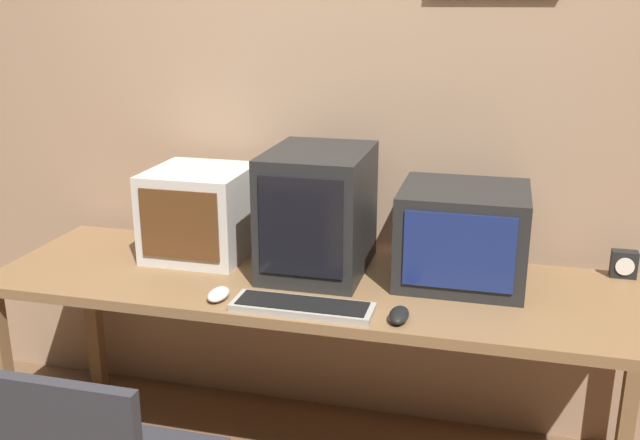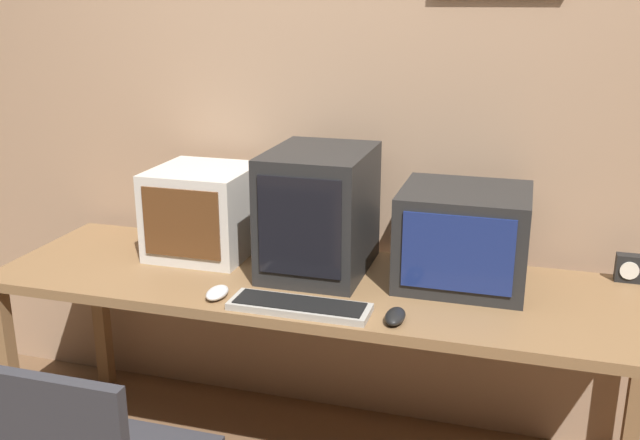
{
  "view_description": "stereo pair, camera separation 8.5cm",
  "coord_description": "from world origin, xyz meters",
  "px_view_note": "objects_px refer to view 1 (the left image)",
  "views": [
    {
      "loc": [
        0.57,
        -1.25,
        1.69
      ],
      "look_at": [
        0.0,
        0.99,
        0.98
      ],
      "focal_mm": 40.0,
      "sensor_mm": 36.0,
      "label": 1
    },
    {
      "loc": [
        0.66,
        -1.23,
        1.69
      ],
      "look_at": [
        0.0,
        0.99,
        0.98
      ],
      "focal_mm": 40.0,
      "sensor_mm": 36.0,
      "label": 2
    }
  ],
  "objects_px": {
    "desk_clock": "(624,264)",
    "monitor_right": "(462,235)",
    "mouse_near_keyboard": "(399,315)",
    "keyboard_main": "(302,307)",
    "monitor_left": "(200,212)",
    "monitor_center": "(318,211)",
    "mouse_far_corner": "(219,294)"
  },
  "relations": [
    {
      "from": "monitor_left",
      "to": "monitor_center",
      "type": "relative_size",
      "value": 0.81
    },
    {
      "from": "keyboard_main",
      "to": "mouse_near_keyboard",
      "type": "relative_size",
      "value": 3.84
    },
    {
      "from": "mouse_near_keyboard",
      "to": "desk_clock",
      "type": "bearing_deg",
      "value": 37.83
    },
    {
      "from": "monitor_right",
      "to": "desk_clock",
      "type": "height_order",
      "value": "monitor_right"
    },
    {
      "from": "monitor_center",
      "to": "desk_clock",
      "type": "bearing_deg",
      "value": 10.23
    },
    {
      "from": "desk_clock",
      "to": "monitor_right",
      "type": "bearing_deg",
      "value": -163.02
    },
    {
      "from": "keyboard_main",
      "to": "desk_clock",
      "type": "relative_size",
      "value": 4.68
    },
    {
      "from": "monitor_right",
      "to": "keyboard_main",
      "type": "xyz_separation_m",
      "value": [
        -0.46,
        -0.38,
        -0.15
      ]
    },
    {
      "from": "monitor_right",
      "to": "monitor_center",
      "type": "bearing_deg",
      "value": -177.51
    },
    {
      "from": "monitor_left",
      "to": "keyboard_main",
      "type": "xyz_separation_m",
      "value": [
        0.51,
        -0.41,
        -0.15
      ]
    },
    {
      "from": "monitor_left",
      "to": "mouse_near_keyboard",
      "type": "relative_size",
      "value": 3.21
    },
    {
      "from": "monitor_right",
      "to": "desk_clock",
      "type": "xyz_separation_m",
      "value": [
        0.55,
        0.17,
        -0.12
      ]
    },
    {
      "from": "monitor_left",
      "to": "mouse_far_corner",
      "type": "distance_m",
      "value": 0.48
    },
    {
      "from": "monitor_right",
      "to": "mouse_near_keyboard",
      "type": "height_order",
      "value": "monitor_right"
    },
    {
      "from": "monitor_left",
      "to": "monitor_center",
      "type": "distance_m",
      "value": 0.48
    },
    {
      "from": "monitor_right",
      "to": "mouse_far_corner",
      "type": "height_order",
      "value": "monitor_right"
    },
    {
      "from": "monitor_left",
      "to": "desk_clock",
      "type": "relative_size",
      "value": 3.91
    },
    {
      "from": "monitor_center",
      "to": "desk_clock",
      "type": "xyz_separation_m",
      "value": [
        1.06,
        0.19,
        -0.17
      ]
    },
    {
      "from": "keyboard_main",
      "to": "desk_clock",
      "type": "height_order",
      "value": "desk_clock"
    },
    {
      "from": "monitor_center",
      "to": "mouse_far_corner",
      "type": "height_order",
      "value": "monitor_center"
    },
    {
      "from": "monitor_center",
      "to": "mouse_near_keyboard",
      "type": "relative_size",
      "value": 3.94
    },
    {
      "from": "monitor_left",
      "to": "keyboard_main",
      "type": "distance_m",
      "value": 0.67
    },
    {
      "from": "desk_clock",
      "to": "monitor_left",
      "type": "bearing_deg",
      "value": -174.53
    },
    {
      "from": "monitor_left",
      "to": "mouse_far_corner",
      "type": "bearing_deg",
      "value": -59.91
    },
    {
      "from": "monitor_center",
      "to": "desk_clock",
      "type": "relative_size",
      "value": 4.8
    },
    {
      "from": "monitor_left",
      "to": "monitor_right",
      "type": "height_order",
      "value": "monitor_left"
    },
    {
      "from": "monitor_right",
      "to": "keyboard_main",
      "type": "relative_size",
      "value": 0.95
    },
    {
      "from": "monitor_left",
      "to": "monitor_center",
      "type": "bearing_deg",
      "value": -5.36
    },
    {
      "from": "keyboard_main",
      "to": "monitor_left",
      "type": "bearing_deg",
      "value": 141.76
    },
    {
      "from": "monitor_center",
      "to": "monitor_right",
      "type": "xyz_separation_m",
      "value": [
        0.5,
        0.02,
        -0.05
      ]
    },
    {
      "from": "monitor_center",
      "to": "monitor_right",
      "type": "distance_m",
      "value": 0.51
    },
    {
      "from": "monitor_center",
      "to": "keyboard_main",
      "type": "bearing_deg",
      "value": -83.25
    }
  ]
}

